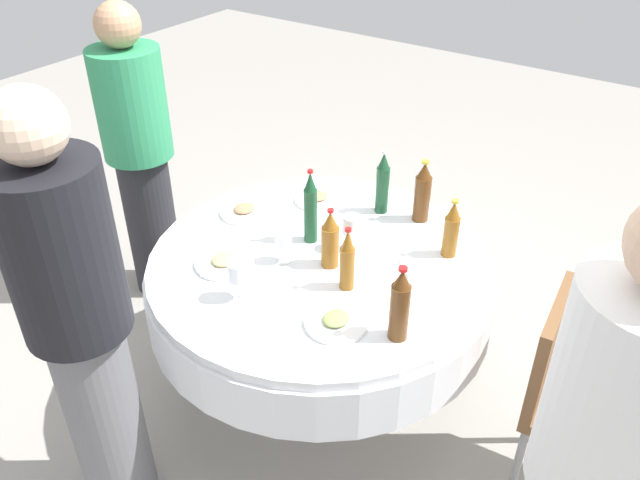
{
  "coord_description": "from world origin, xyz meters",
  "views": [
    {
      "loc": [
        1.74,
        1.2,
        2.23
      ],
      "look_at": [
        0.0,
        0.0,
        0.82
      ],
      "focal_mm": 36.03,
      "sensor_mm": 36.0,
      "label": 1
    }
  ],
  "objects_px": {
    "bottle_brown_near": "(400,305)",
    "person_south": "(79,320)",
    "plate_right": "(318,199)",
    "person_mid": "(596,478)",
    "wine_glass_near": "(283,241)",
    "wine_glass_outer": "(352,226)",
    "dining_table": "(320,286)",
    "bottle_dark_green_south": "(383,184)",
    "wine_glass_far": "(238,273)",
    "bottle_amber_mid": "(330,240)",
    "bottle_brown_outer": "(423,193)",
    "bottle_amber_rear": "(451,230)",
    "chair_near": "(569,388)",
    "plate_east": "(336,322)",
    "bottle_amber_far": "(347,261)",
    "person_north": "(140,154)",
    "plate_west": "(225,262)",
    "plate_left": "(245,211)",
    "bottle_dark_green_north": "(311,208)"
  },
  "relations": [
    {
      "from": "bottle_brown_outer",
      "to": "plate_right",
      "type": "distance_m",
      "value": 0.49
    },
    {
      "from": "bottle_amber_mid",
      "to": "person_mid",
      "type": "relative_size",
      "value": 0.15
    },
    {
      "from": "bottle_brown_near",
      "to": "plate_west",
      "type": "height_order",
      "value": "bottle_brown_near"
    },
    {
      "from": "plate_left",
      "to": "wine_glass_far",
      "type": "bearing_deg",
      "value": 38.64
    },
    {
      "from": "bottle_brown_near",
      "to": "wine_glass_near",
      "type": "height_order",
      "value": "bottle_brown_near"
    },
    {
      "from": "bottle_dark_green_south",
      "to": "bottle_amber_rear",
      "type": "distance_m",
      "value": 0.42
    },
    {
      "from": "bottle_amber_mid",
      "to": "bottle_brown_outer",
      "type": "bearing_deg",
      "value": 165.11
    },
    {
      "from": "bottle_brown_outer",
      "to": "plate_right",
      "type": "xyz_separation_m",
      "value": [
        0.12,
        -0.46,
        -0.12
      ]
    },
    {
      "from": "bottle_dark_green_south",
      "to": "plate_east",
      "type": "height_order",
      "value": "bottle_dark_green_south"
    },
    {
      "from": "bottle_dark_green_south",
      "to": "person_north",
      "type": "bearing_deg",
      "value": -75.47
    },
    {
      "from": "dining_table",
      "to": "chair_near",
      "type": "distance_m",
      "value": 1.02
    },
    {
      "from": "bottle_brown_near",
      "to": "plate_east",
      "type": "relative_size",
      "value": 1.29
    },
    {
      "from": "bottle_amber_far",
      "to": "chair_near",
      "type": "distance_m",
      "value": 0.91
    },
    {
      "from": "bottle_dark_green_south",
      "to": "wine_glass_outer",
      "type": "height_order",
      "value": "bottle_dark_green_south"
    },
    {
      "from": "bottle_amber_rear",
      "to": "plate_west",
      "type": "relative_size",
      "value": 1.07
    },
    {
      "from": "plate_right",
      "to": "plate_west",
      "type": "relative_size",
      "value": 0.91
    },
    {
      "from": "plate_east",
      "to": "person_south",
      "type": "relative_size",
      "value": 0.14
    },
    {
      "from": "bottle_brown_near",
      "to": "wine_glass_outer",
      "type": "bearing_deg",
      "value": -130.91
    },
    {
      "from": "wine_glass_outer",
      "to": "plate_east",
      "type": "xyz_separation_m",
      "value": [
        0.43,
        0.21,
        -0.1
      ]
    },
    {
      "from": "bottle_brown_outer",
      "to": "wine_glass_near",
      "type": "relative_size",
      "value": 2.13
    },
    {
      "from": "plate_left",
      "to": "person_south",
      "type": "xyz_separation_m",
      "value": [
        0.97,
        0.14,
        0.12
      ]
    },
    {
      "from": "bottle_amber_mid",
      "to": "wine_glass_far",
      "type": "height_order",
      "value": "bottle_amber_mid"
    },
    {
      "from": "bottle_dark_green_south",
      "to": "wine_glass_near",
      "type": "relative_size",
      "value": 2.22
    },
    {
      "from": "bottle_amber_far",
      "to": "bottle_amber_rear",
      "type": "height_order",
      "value": "bottle_amber_far"
    },
    {
      "from": "plate_right",
      "to": "person_south",
      "type": "xyz_separation_m",
      "value": [
        1.25,
        -0.07,
        0.12
      ]
    },
    {
      "from": "bottle_amber_rear",
      "to": "wine_glass_near",
      "type": "bearing_deg",
      "value": -51.3
    },
    {
      "from": "dining_table",
      "to": "bottle_dark_green_south",
      "type": "xyz_separation_m",
      "value": [
        -0.45,
        0.02,
        0.29
      ]
    },
    {
      "from": "bottle_brown_near",
      "to": "person_south",
      "type": "bearing_deg",
      "value": -51.86
    },
    {
      "from": "plate_right",
      "to": "chair_near",
      "type": "distance_m",
      "value": 1.33
    },
    {
      "from": "wine_glass_outer",
      "to": "wine_glass_near",
      "type": "distance_m",
      "value": 0.29
    },
    {
      "from": "bottle_amber_far",
      "to": "plate_right",
      "type": "relative_size",
      "value": 1.22
    },
    {
      "from": "bottle_dark_green_south",
      "to": "wine_glass_outer",
      "type": "relative_size",
      "value": 1.92
    },
    {
      "from": "person_north",
      "to": "bottle_amber_mid",
      "type": "bearing_deg",
      "value": -90.51
    },
    {
      "from": "plate_east",
      "to": "wine_glass_near",
      "type": "bearing_deg",
      "value": -117.56
    },
    {
      "from": "plate_east",
      "to": "bottle_amber_far",
      "type": "bearing_deg",
      "value": -157.07
    },
    {
      "from": "bottle_amber_far",
      "to": "person_north",
      "type": "distance_m",
      "value": 1.41
    },
    {
      "from": "bottle_brown_near",
      "to": "wine_glass_outer",
      "type": "xyz_separation_m",
      "value": [
        -0.36,
        -0.41,
        -0.03
      ]
    },
    {
      "from": "bottle_dark_green_south",
      "to": "bottle_brown_near",
      "type": "bearing_deg",
      "value": 33.94
    },
    {
      "from": "bottle_dark_green_south",
      "to": "dining_table",
      "type": "bearing_deg",
      "value": -2.47
    },
    {
      "from": "wine_glass_far",
      "to": "wine_glass_outer",
      "type": "height_order",
      "value": "wine_glass_far"
    },
    {
      "from": "wine_glass_near",
      "to": "plate_right",
      "type": "bearing_deg",
      "value": -161.11
    },
    {
      "from": "bottle_dark_green_north",
      "to": "bottle_dark_green_south",
      "type": "xyz_separation_m",
      "value": [
        -0.37,
        0.12,
        -0.01
      ]
    },
    {
      "from": "wine_glass_far",
      "to": "person_south",
      "type": "relative_size",
      "value": 0.1
    },
    {
      "from": "bottle_dark_green_north",
      "to": "bottle_brown_outer",
      "type": "bearing_deg",
      "value": 143.73
    },
    {
      "from": "bottle_dark_green_south",
      "to": "plate_west",
      "type": "height_order",
      "value": "bottle_dark_green_south"
    },
    {
      "from": "bottle_brown_near",
      "to": "bottle_amber_rear",
      "type": "bearing_deg",
      "value": -172.89
    },
    {
      "from": "person_south",
      "to": "bottle_amber_rear",
      "type": "bearing_deg",
      "value": -101.29
    },
    {
      "from": "person_south",
      "to": "chair_near",
      "type": "xyz_separation_m",
      "value": [
        -0.98,
        1.35,
        -0.35
      ]
    },
    {
      "from": "bottle_dark_green_north",
      "to": "plate_east",
      "type": "relative_size",
      "value": 1.45
    },
    {
      "from": "plate_right",
      "to": "person_mid",
      "type": "relative_size",
      "value": 0.13
    }
  ]
}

